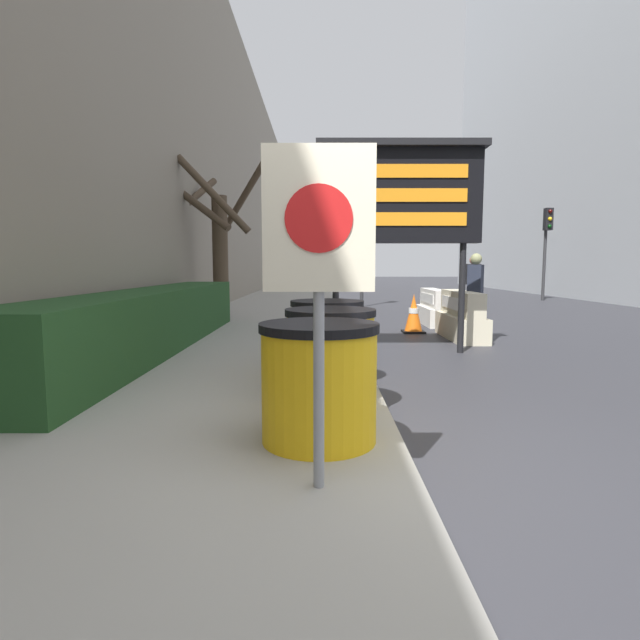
% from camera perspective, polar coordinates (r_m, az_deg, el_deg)
% --- Properties ---
extents(ground_plane, '(120.00, 120.00, 0.00)m').
position_cam_1_polar(ground_plane, '(3.29, 10.55, -18.33)').
color(ground_plane, '#2D2D33').
extents(sidewalk_left, '(3.61, 56.00, 0.15)m').
position_cam_1_polar(sidewalk_left, '(3.43, -21.96, -16.26)').
color(sidewalk_left, gray).
rests_on(sidewalk_left, ground_plane).
extents(building_left_facade, '(0.40, 50.40, 10.10)m').
position_cam_1_polar(building_left_facade, '(13.65, -14.93, 21.69)').
color(building_left_facade, gray).
rests_on(building_left_facade, ground_plane).
extents(hedge_strip, '(0.90, 7.36, 0.87)m').
position_cam_1_polar(hedge_strip, '(7.63, -18.73, 0.04)').
color(hedge_strip, '#1E421E').
rests_on(hedge_strip, sidewalk_left).
extents(bare_tree, '(2.15, 2.09, 3.68)m').
position_cam_1_polar(bare_tree, '(11.94, -11.64, 9.27)').
color(bare_tree, '#4C3D2D').
rests_on(bare_tree, sidewalk_left).
extents(barrel_drum_foreground, '(0.82, 0.82, 0.82)m').
position_cam_1_polar(barrel_drum_foreground, '(3.46, -0.30, -7.09)').
color(barrel_drum_foreground, yellow).
rests_on(barrel_drum_foreground, sidewalk_left).
extents(barrel_drum_middle, '(0.82, 0.82, 0.82)m').
position_cam_1_polar(barrel_drum_middle, '(4.54, 1.00, -3.90)').
color(barrel_drum_middle, yellow).
rests_on(barrel_drum_middle, sidewalk_left).
extents(barrel_drum_back, '(0.82, 0.82, 0.82)m').
position_cam_1_polar(barrel_drum_back, '(5.62, 0.61, -1.93)').
color(barrel_drum_back, yellow).
rests_on(barrel_drum_back, sidewalk_left).
extents(warning_sign, '(0.59, 0.08, 1.83)m').
position_cam_1_polar(warning_sign, '(2.62, -0.33, 7.97)').
color(warning_sign, gray).
rests_on(warning_sign, sidewalk_left).
extents(message_board, '(2.57, 0.36, 3.22)m').
position_cam_1_polar(message_board, '(7.91, 8.99, 13.89)').
color(message_board, black).
rests_on(message_board, ground_plane).
extents(jersey_barrier_cream, '(0.55, 1.84, 0.89)m').
position_cam_1_polar(jersey_barrier_cream, '(9.70, 15.64, 0.25)').
color(jersey_barrier_cream, beige).
rests_on(jersey_barrier_cream, ground_plane).
extents(jersey_barrier_white, '(0.53, 1.65, 0.82)m').
position_cam_1_polar(jersey_barrier_white, '(11.88, 12.68, 1.24)').
color(jersey_barrier_white, silver).
rests_on(jersey_barrier_white, ground_plane).
extents(traffic_cone_near, '(0.44, 0.44, 0.79)m').
position_cam_1_polar(traffic_cone_near, '(10.33, 10.46, 0.70)').
color(traffic_cone_near, black).
rests_on(traffic_cone_near, ground_plane).
extents(traffic_light_near_curb, '(0.28, 0.44, 4.07)m').
position_cam_1_polar(traffic_light_near_curb, '(16.56, 4.70, 11.68)').
color(traffic_light_near_curb, '#2D2D30').
rests_on(traffic_light_near_curb, ground_plane).
extents(traffic_light_far_side, '(0.28, 0.45, 3.57)m').
position_cam_1_polar(traffic_light_far_side, '(21.46, 24.31, 8.97)').
color(traffic_light_far_side, '#2D2D30').
rests_on(traffic_light_far_side, ground_plane).
extents(pedestrian_worker, '(0.45, 0.30, 1.64)m').
position_cam_1_polar(pedestrian_worker, '(15.87, 16.84, 4.52)').
color(pedestrian_worker, '#514C42').
rests_on(pedestrian_worker, ground_plane).
extents(pedestrian_passerby, '(0.40, 0.49, 1.60)m').
position_cam_1_polar(pedestrian_passerby, '(9.93, 17.13, 3.53)').
color(pedestrian_passerby, '#23283D').
rests_on(pedestrian_passerby, ground_plane).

